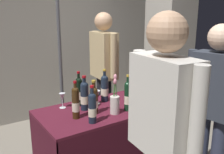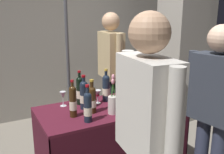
% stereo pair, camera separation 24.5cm
% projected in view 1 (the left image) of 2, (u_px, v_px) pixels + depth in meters
% --- Properties ---
extents(back_partition, '(7.47, 0.12, 2.63)m').
position_uv_depth(back_partition, '(42.00, 37.00, 3.99)').
color(back_partition, '#9E998E').
rests_on(back_partition, ground_plane).
extents(concrete_pillar, '(0.56, 0.56, 3.53)m').
position_uv_depth(concrete_pillar, '(171.00, 8.00, 3.90)').
color(concrete_pillar, gray).
rests_on(concrete_pillar, ground_plane).
extents(tasting_table, '(1.46, 0.69, 0.78)m').
position_uv_depth(tasting_table, '(112.00, 129.00, 2.59)').
color(tasting_table, '#4C1423').
rests_on(tasting_table, ground_plane).
extents(featured_wine_bottle, '(0.07, 0.07, 0.34)m').
position_uv_depth(featured_wine_bottle, '(143.00, 80.00, 2.96)').
color(featured_wine_bottle, black).
rests_on(featured_wine_bottle, tasting_table).
extents(display_bottle_0, '(0.08, 0.08, 0.34)m').
position_uv_depth(display_bottle_0, '(85.00, 95.00, 2.39)').
color(display_bottle_0, '#192333').
rests_on(display_bottle_0, tasting_table).
extents(display_bottle_1, '(0.07, 0.07, 0.35)m').
position_uv_depth(display_bottle_1, '(128.00, 96.00, 2.38)').
color(display_bottle_1, black).
rests_on(display_bottle_1, tasting_table).
extents(display_bottle_2, '(0.07, 0.07, 0.34)m').
position_uv_depth(display_bottle_2, '(76.00, 102.00, 2.20)').
color(display_bottle_2, '#38230F').
rests_on(display_bottle_2, tasting_table).
extents(display_bottle_3, '(0.07, 0.07, 0.33)m').
position_uv_depth(display_bottle_3, '(92.00, 107.00, 2.11)').
color(display_bottle_3, '#192333').
rests_on(display_bottle_3, tasting_table).
extents(display_bottle_4, '(0.08, 0.08, 0.32)m').
position_uv_depth(display_bottle_4, '(94.00, 100.00, 2.31)').
color(display_bottle_4, '#38230F').
rests_on(display_bottle_4, tasting_table).
extents(display_bottle_5, '(0.07, 0.07, 0.35)m').
position_uv_depth(display_bottle_5, '(79.00, 91.00, 2.50)').
color(display_bottle_5, black).
rests_on(display_bottle_5, tasting_table).
extents(display_bottle_6, '(0.08, 0.08, 0.35)m').
position_uv_depth(display_bottle_6, '(105.00, 88.00, 2.63)').
color(display_bottle_6, '#192333').
rests_on(display_bottle_6, tasting_table).
extents(wine_glass_near_vendor, '(0.06, 0.06, 0.15)m').
position_uv_depth(wine_glass_near_vendor, '(62.00, 97.00, 2.45)').
color(wine_glass_near_vendor, silver).
rests_on(wine_glass_near_vendor, tasting_table).
extents(wine_glass_mid, '(0.07, 0.07, 0.14)m').
position_uv_depth(wine_glass_mid, '(137.00, 97.00, 2.51)').
color(wine_glass_mid, silver).
rests_on(wine_glass_mid, tasting_table).
extents(wine_glass_near_taster, '(0.07, 0.07, 0.14)m').
position_uv_depth(wine_glass_near_taster, '(97.00, 94.00, 2.56)').
color(wine_glass_near_taster, silver).
rests_on(wine_glass_near_taster, tasting_table).
extents(flower_vase, '(0.09, 0.09, 0.37)m').
position_uv_depth(flower_vase, '(115.00, 102.00, 2.31)').
color(flower_vase, silver).
rests_on(flower_vase, tasting_table).
extents(vendor_presenter, '(0.25, 0.60, 1.70)m').
position_uv_depth(vendor_presenter, '(104.00, 64.00, 3.34)').
color(vendor_presenter, black).
rests_on(vendor_presenter, ground_plane).
extents(taster_foreground_right, '(0.26, 0.61, 1.71)m').
position_uv_depth(taster_foreground_right, '(162.00, 125.00, 1.52)').
color(taster_foreground_right, '#4C4233').
rests_on(taster_foreground_right, ground_plane).
extents(taster_foreground_left, '(0.27, 0.56, 1.61)m').
position_uv_depth(taster_foreground_left, '(215.00, 99.00, 2.19)').
color(taster_foreground_left, '#2D3347').
rests_on(taster_foreground_left, ground_plane).
extents(booth_signpost, '(0.53, 0.04, 2.27)m').
position_uv_depth(booth_signpost, '(59.00, 37.00, 3.14)').
color(booth_signpost, '#47474C').
rests_on(booth_signpost, ground_plane).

